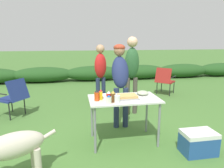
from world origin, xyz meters
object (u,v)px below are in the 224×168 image
Objects in this scene: beer_bottle at (113,97)px; hot_sauce_bottle at (97,95)px; mustard_bottle at (101,95)px; plate_stack at (107,96)px; standing_person_in_olive_jacket at (132,67)px; mayo_bottle at (109,100)px; ketchup_bottle at (109,96)px; camp_chair_near_hedge at (13,96)px; dog at (8,148)px; camp_chair_green_behind_table at (165,80)px; mixing_bowl at (143,93)px; paper_cup_stack at (117,99)px; standing_person_in_red_jacket at (101,70)px; food_tray at (127,97)px; standing_person_in_navy_coat at (120,75)px; folding_table at (124,103)px; cooler_box at (198,142)px.

hot_sauce_bottle is at bearing 153.96° from beer_bottle.
hot_sauce_bottle is at bearing -146.46° from mustard_bottle.
beer_bottle is at bearing -82.15° from plate_stack.
hot_sauce_bottle is (-0.23, 0.11, -0.00)m from beer_bottle.
standing_person_in_olive_jacket reaches higher than hot_sauce_bottle.
mayo_bottle is at bearing -69.24° from mustard_bottle.
ketchup_bottle is 0.18× the size of camp_chair_near_hedge.
mustard_bottle is 0.25m from mayo_bottle.
plate_stack is at bearing 85.08° from mayo_bottle.
dog is 2.28m from camp_chair_near_hedge.
plate_stack is at bearing 51.28° from mustard_bottle.
mayo_bottle is 0.16× the size of camp_chair_green_behind_table.
mixing_bowl is 0.62m from paper_cup_stack.
beer_bottle is (0.04, -0.30, 0.07)m from plate_stack.
hot_sauce_bottle is (-0.06, -0.04, 0.00)m from mustard_bottle.
mixing_bowl is 1.75m from standing_person_in_red_jacket.
standing_person_in_olive_jacket is at bearing 54.84° from hot_sauce_bottle.
paper_cup_stack is 0.14× the size of camp_chair_green_behind_table.
food_tray is 0.30m from beer_bottle.
plate_stack is 0.14× the size of standing_person_in_navy_coat.
paper_cup_stack reaches higher than camp_chair_near_hedge.
camp_chair_near_hedge reaches higher than folding_table.
mustard_bottle is 1.39m from dog.
ketchup_bottle reaches higher than mixing_bowl.
mustard_bottle is at bearing 134.31° from paper_cup_stack.
plate_stack is 1.53m from cooler_box.
paper_cup_stack is at bearing -45.69° from mustard_bottle.
paper_cup_stack is 3.52m from camp_chair_green_behind_table.
food_tray is 0.32× the size of dog.
standing_person_in_red_jacket is 2.01m from camp_chair_near_hedge.
cooler_box is at bearing -110.08° from dog.
hot_sauce_bottle is 0.35× the size of cooler_box.
standing_person_in_olive_jacket is (0.76, 1.48, 0.26)m from mayo_bottle.
ketchup_bottle is (-0.31, -0.08, 0.05)m from food_tray.
food_tray is 0.34m from plate_stack.
mayo_bottle is 1.37m from dog.
standing_person_in_olive_jacket is 1.70× the size of dog.
camp_chair_green_behind_table is at bearing -69.95° from dog.
beer_bottle is at bearing -140.78° from folding_table.
mustard_bottle is at bearing -126.85° from standing_person_in_red_jacket.
standing_person_in_navy_coat is 0.91× the size of standing_person_in_olive_jacket.
standing_person_in_navy_coat is (0.04, 0.69, 0.23)m from food_tray.
food_tray reaches higher than cooler_box.
paper_cup_stack is 1.35m from cooler_box.
food_tray is 2.43× the size of mayo_bottle.
cooler_box is at bearing -46.49° from mixing_bowl.
standing_person_in_navy_coat is (0.52, 0.73, 0.17)m from hot_sauce_bottle.
mustard_bottle reaches higher than camp_chair_near_hedge.
standing_person_in_red_jacket reaches higher than paper_cup_stack.
camp_chair_green_behind_table is (2.35, 2.66, -0.35)m from hot_sauce_bottle.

